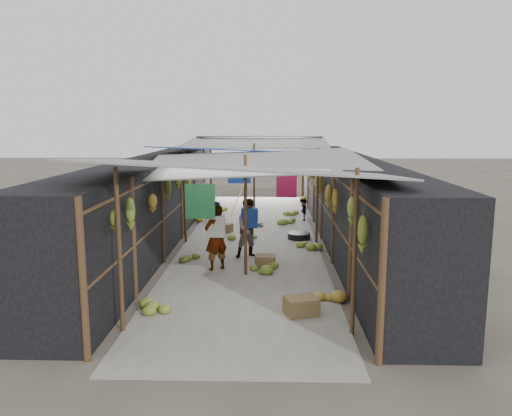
# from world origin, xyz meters

# --- Properties ---
(ground) EXTENTS (80.00, 80.00, 0.00)m
(ground) POSITION_xyz_m (0.00, 0.00, 0.00)
(ground) COLOR #6B6356
(ground) RESTS_ON ground
(aisle_slab) EXTENTS (3.60, 16.00, 0.02)m
(aisle_slab) POSITION_xyz_m (0.00, 6.50, 0.01)
(aisle_slab) COLOR #9E998E
(aisle_slab) RESTS_ON ground
(stall_left) EXTENTS (1.40, 15.00, 2.30)m
(stall_left) POSITION_xyz_m (-2.70, 6.50, 1.15)
(stall_left) COLOR black
(stall_left) RESTS_ON ground
(stall_right) EXTENTS (1.40, 15.00, 2.30)m
(stall_right) POSITION_xyz_m (2.70, 6.50, 1.15)
(stall_right) COLOR black
(stall_right) RESTS_ON ground
(crate_near) EXTENTS (0.64, 0.57, 0.32)m
(crate_near) POSITION_xyz_m (1.06, 0.75, 0.16)
(crate_near) COLOR olive
(crate_near) RESTS_ON ground
(crate_mid) EXTENTS (0.47, 0.39, 0.27)m
(crate_mid) POSITION_xyz_m (0.42, 3.65, 0.14)
(crate_mid) COLOR olive
(crate_mid) RESTS_ON ground
(crate_back) EXTENTS (0.53, 0.47, 0.28)m
(crate_back) POSITION_xyz_m (-0.84, 7.25, 0.14)
(crate_back) COLOR olive
(crate_back) RESTS_ON ground
(black_basin) EXTENTS (0.64, 0.64, 0.19)m
(black_basin) POSITION_xyz_m (1.35, 6.41, 0.10)
(black_basin) COLOR black
(black_basin) RESTS_ON ground
(vendor_elderly) EXTENTS (0.65, 0.60, 1.49)m
(vendor_elderly) POSITION_xyz_m (-0.68, 3.37, 0.74)
(vendor_elderly) COLOR white
(vendor_elderly) RESTS_ON ground
(shopper_blue) EXTENTS (0.84, 0.74, 1.46)m
(shopper_blue) POSITION_xyz_m (0.03, 4.44, 0.73)
(shopper_blue) COLOR #1D4794
(shopper_blue) RESTS_ON ground
(vendor_seated) EXTENTS (0.32, 0.52, 0.78)m
(vendor_seated) POSITION_xyz_m (1.64, 9.09, 0.39)
(vendor_seated) COLOR #45403B
(vendor_seated) RESTS_ON ground
(market_canopy) EXTENTS (5.62, 15.20, 2.77)m
(market_canopy) POSITION_xyz_m (0.02, 6.85, 2.41)
(market_canopy) COLOR brown
(market_canopy) RESTS_ON ground
(hanging_bananas) EXTENTS (3.95, 13.64, 0.85)m
(hanging_bananas) POSITION_xyz_m (-0.04, 6.63, 1.65)
(hanging_bananas) COLOR olive
(hanging_bananas) RESTS_ON ground
(floor_bananas) EXTENTS (3.92, 10.40, 0.35)m
(floor_bananas) POSITION_xyz_m (-0.11, 5.64, 0.15)
(floor_bananas) COLOR olive
(floor_bananas) RESTS_ON ground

